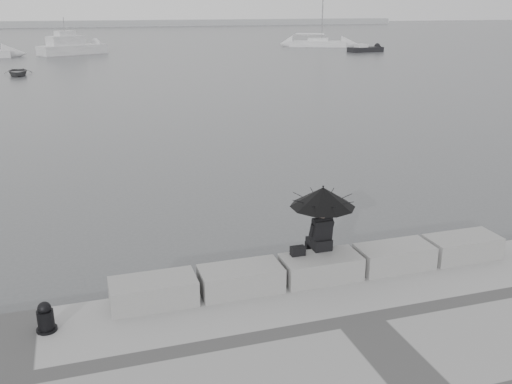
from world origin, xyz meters
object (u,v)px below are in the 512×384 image
object	(u,v)px
seated_person	(323,202)
mooring_bollard	(46,319)
small_motorboat	(365,49)
dinghy	(18,72)
sailboat_right	(318,43)
motor_cruiser	(72,47)

from	to	relation	value
seated_person	mooring_bollard	bearing A→B (deg)	-171.87
small_motorboat	dinghy	world-z (taller)	small_motorboat
seated_person	sailboat_right	size ratio (longest dim) A/B	0.11
small_motorboat	sailboat_right	bearing A→B (deg)	92.72
seated_person	motor_cruiser	world-z (taller)	motor_cruiser
mooring_bollard	motor_cruiser	distance (m)	65.67
seated_person	motor_cruiser	distance (m)	65.09
sailboat_right	small_motorboat	xyz separation A→B (m)	(1.98, -10.66, -0.20)
seated_person	sailboat_right	distance (m)	74.13
mooring_bollard	motor_cruiser	size ratio (longest dim) A/B	0.07
seated_person	mooring_bollard	world-z (taller)	seated_person
sailboat_right	motor_cruiser	distance (m)	34.01
seated_person	sailboat_right	world-z (taller)	sailboat_right
seated_person	sailboat_right	bearing A→B (deg)	67.05
dinghy	motor_cruiser	bearing A→B (deg)	75.73
small_motorboat	motor_cruiser	bearing A→B (deg)	160.18
sailboat_right	seated_person	bearing A→B (deg)	-88.36
mooring_bollard	motor_cruiser	world-z (taller)	motor_cruiser
mooring_bollard	sailboat_right	size ratio (longest dim) A/B	0.04
small_motorboat	dinghy	distance (m)	42.89
sailboat_right	motor_cruiser	bearing A→B (deg)	-149.75
dinghy	sailboat_right	bearing A→B (deg)	30.61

